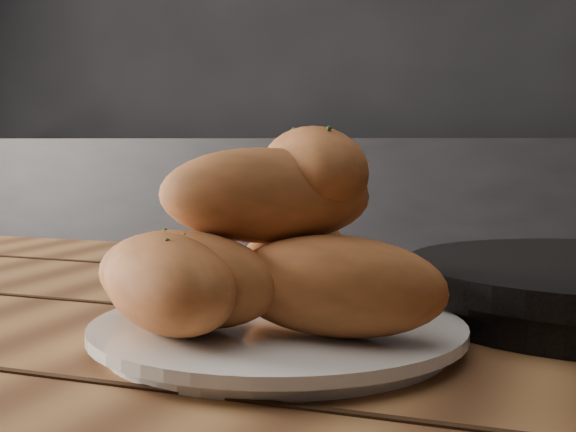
{
  "coord_description": "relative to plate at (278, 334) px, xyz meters",
  "views": [
    {
      "loc": [
        0.73,
        -0.67,
        0.89
      ],
      "look_at": [
        0.53,
        -0.14,
        0.84
      ],
      "focal_mm": 50.0,
      "sensor_mm": 36.0,
      "label": 1
    }
  ],
  "objects": [
    {
      "name": "back_wall",
      "position": [
        -0.53,
        2.16,
        0.59
      ],
      "size": [
        4.0,
        0.04,
        2.7
      ],
      "primitive_type": "cube",
      "color": "black",
      "rests_on": "ground"
    },
    {
      "name": "counter",
      "position": [
        -0.53,
        1.86,
        -0.31
      ],
      "size": [
        2.8,
        0.6,
        0.9
      ],
      "primitive_type": "cube",
      "color": "black",
      "rests_on": "ground"
    },
    {
      "name": "plate",
      "position": [
        0.0,
        0.0,
        0.0
      ],
      "size": [
        0.26,
        0.26,
        0.02
      ],
      "color": "white",
      "rests_on": "table"
    },
    {
      "name": "bread_rolls",
      "position": [
        -0.01,
        -0.01,
        0.06
      ],
      "size": [
        0.26,
        0.25,
        0.14
      ],
      "color": "#BA6533",
      "rests_on": "plate"
    }
  ]
}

